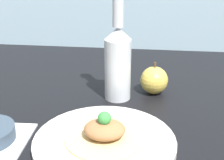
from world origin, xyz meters
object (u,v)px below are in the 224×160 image
(cider_bottle, at_px, (118,60))
(apple, at_px, (154,80))
(plated_food, at_px, (105,132))
(plate, at_px, (105,142))

(cider_bottle, height_order, apple, cider_bottle)
(apple, bearing_deg, cider_bottle, -156.16)
(plated_food, distance_m, apple, 0.27)
(cider_bottle, relative_size, apple, 3.12)
(plated_food, bearing_deg, apple, 70.58)
(plate, bearing_deg, cider_bottle, 89.82)
(plated_food, height_order, apple, apple)
(plate, relative_size, plated_food, 1.79)
(plate, height_order, plated_food, plated_food)
(plated_food, xyz_separation_m, apple, (0.09, 0.25, 0.00))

